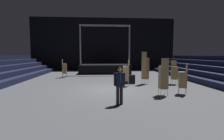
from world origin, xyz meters
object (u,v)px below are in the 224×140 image
chair_stack_front_left (183,79)px  chair_stack_mid_centre (126,73)px  chair_stack_mid_left (163,77)px  man_with_tie (120,83)px  equipment_road_case (129,79)px  chair_stack_rear_left (174,72)px  chair_stack_mid_right (145,68)px  chair_stack_rear_right (64,68)px  chair_stack_front_right (166,69)px  stage_riser (105,68)px

chair_stack_front_left → chair_stack_mid_centre: size_ratio=0.91×
chair_stack_mid_left → man_with_tie: bearing=-150.3°
equipment_road_case → chair_stack_mid_centre: bearing=-110.5°
chair_stack_mid_left → chair_stack_rear_left: (2.26, 3.54, -0.13)m
man_with_tie → chair_stack_front_left: (3.93, 1.77, -0.11)m
chair_stack_mid_right → chair_stack_rear_right: bearing=-166.1°
chair_stack_mid_left → chair_stack_rear_right: 11.01m
chair_stack_front_right → equipment_road_case: size_ratio=2.18×
chair_stack_front_right → chair_stack_front_left: bearing=-85.8°
chair_stack_front_right → chair_stack_rear_right: size_ratio=1.05×
chair_stack_front_right → equipment_road_case: chair_stack_front_right is taller
chair_stack_mid_centre → chair_stack_rear_left: size_ratio=1.05×
stage_riser → equipment_road_case: stage_riser is taller
man_with_tie → chair_stack_rear_left: chair_stack_rear_left is taller
chair_stack_front_right → chair_stack_mid_right: chair_stack_mid_right is taller
chair_stack_front_right → chair_stack_mid_centre: 5.73m
chair_stack_mid_centre → chair_stack_rear_right: chair_stack_mid_centre is taller
chair_stack_mid_left → chair_stack_mid_right: chair_stack_mid_right is taller
chair_stack_mid_centre → chair_stack_rear_left: chair_stack_mid_centre is taller
stage_riser → chair_stack_front_left: 12.75m
chair_stack_mid_left → equipment_road_case: bearing=105.0°
stage_riser → equipment_road_case: 8.16m
chair_stack_mid_left → chair_stack_rear_left: bearing=57.1°
chair_stack_rear_right → chair_stack_mid_left: bearing=33.6°
man_with_tie → chair_stack_rear_left: 7.09m
stage_riser → chair_stack_mid_right: (2.97, -8.42, 0.64)m
man_with_tie → chair_stack_mid_centre: size_ratio=0.90×
chair_stack_mid_centre → chair_stack_rear_right: (-5.57, 5.32, -0.04)m
man_with_tie → chair_stack_mid_left: 3.09m
chair_stack_front_right → chair_stack_mid_right: bearing=-117.7°
man_with_tie → chair_stack_front_right: size_ratio=0.90×
chair_stack_mid_right → chair_stack_mid_centre: (-1.69, -0.86, -0.29)m
stage_riser → chair_stack_rear_right: bearing=-137.2°
stage_riser → man_with_tie: (0.28, -13.80, 0.37)m
chair_stack_rear_right → stage_riser: bearing=125.2°
chair_stack_front_left → chair_stack_rear_left: (1.01, 3.32, 0.04)m
man_with_tie → chair_stack_rear_left: bearing=-150.5°
stage_riser → chair_stack_mid_left: bearing=-76.4°
stage_riser → chair_stack_front_right: bearing=-44.7°
chair_stack_mid_centre → chair_stack_rear_left: 3.97m
chair_stack_front_right → chair_stack_rear_right: bearing=-172.0°
chair_stack_front_left → chair_stack_rear_right: bearing=67.4°
stage_riser → chair_stack_rear_left: bearing=-59.1°
chair_stack_mid_left → chair_stack_mid_right: bearing=89.4°
chair_stack_rear_left → man_with_tie: bearing=52.4°
equipment_road_case → chair_stack_front_right: bearing=29.8°
stage_riser → chair_stack_mid_centre: 9.37m
chair_stack_front_right → equipment_road_case: (-3.97, -2.28, -0.64)m
chair_stack_mid_left → stage_riser: bearing=103.2°
man_with_tie → chair_stack_front_right: chair_stack_front_right is taller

